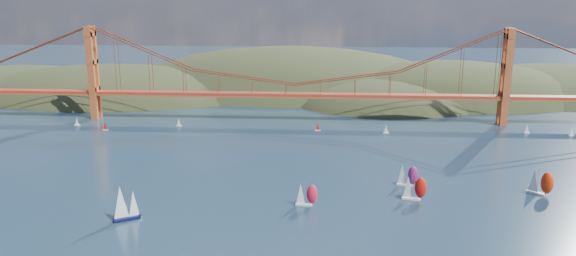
# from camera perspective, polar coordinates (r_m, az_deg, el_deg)

# --- Properties ---
(headlands) EXTENTS (725.00, 225.00, 96.00)m
(headlands) POSITION_cam_1_polar(r_m,az_deg,el_deg) (431.41, 7.35, 2.06)
(headlands) COLOR black
(headlands) RESTS_ON ground
(bridge) EXTENTS (552.00, 12.00, 55.00)m
(bridge) POSITION_cam_1_polar(r_m,az_deg,el_deg) (326.43, 0.37, 6.24)
(bridge) COLOR maroon
(bridge) RESTS_ON ground
(sloop_navy) EXTENTS (9.50, 8.10, 13.90)m
(sloop_navy) POSITION_cam_1_polar(r_m,az_deg,el_deg) (199.67, -16.27, -7.36)
(sloop_navy) COLOR black
(sloop_navy) RESTS_ON ground
(racer_0) EXTENTS (8.03, 3.26, 9.25)m
(racer_0) POSITION_cam_1_polar(r_m,az_deg,el_deg) (204.71, 1.85, -6.75)
(racer_0) COLOR silver
(racer_0) RESTS_ON ground
(racer_1) EXTENTS (9.04, 4.75, 10.14)m
(racer_1) POSITION_cam_1_polar(r_m,az_deg,el_deg) (215.06, 12.68, -5.93)
(racer_1) COLOR white
(racer_1) RESTS_ON ground
(racer_2) EXTENTS (9.38, 8.13, 10.91)m
(racer_2) POSITION_cam_1_polar(r_m,az_deg,el_deg) (235.21, 24.23, -5.02)
(racer_2) COLOR white
(racer_2) RESTS_ON ground
(racer_rwb) EXTENTS (8.56, 4.95, 9.59)m
(racer_rwb) POSITION_cam_1_polar(r_m,az_deg,el_deg) (229.08, 12.01, -4.71)
(racer_rwb) COLOR silver
(racer_rwb) RESTS_ON ground
(distant_boat_1) EXTENTS (3.00, 2.00, 4.70)m
(distant_boat_1) POSITION_cam_1_polar(r_m,az_deg,el_deg) (343.19, -20.65, 0.64)
(distant_boat_1) COLOR silver
(distant_boat_1) RESTS_ON ground
(distant_boat_2) EXTENTS (3.00, 2.00, 4.70)m
(distant_boat_2) POSITION_cam_1_polar(r_m,az_deg,el_deg) (326.94, -18.09, 0.21)
(distant_boat_2) COLOR silver
(distant_boat_2) RESTS_ON ground
(distant_boat_3) EXTENTS (3.00, 2.00, 4.70)m
(distant_boat_3) POSITION_cam_1_polar(r_m,az_deg,el_deg) (325.47, -11.04, 0.60)
(distant_boat_3) COLOR silver
(distant_boat_3) RESTS_ON ground
(distant_boat_4) EXTENTS (3.00, 2.00, 4.70)m
(distant_boat_4) POSITION_cam_1_polar(r_m,az_deg,el_deg) (330.75, 23.12, -0.08)
(distant_boat_4) COLOR silver
(distant_boat_4) RESTS_ON ground
(distant_boat_5) EXTENTS (3.00, 2.00, 4.70)m
(distant_boat_5) POSITION_cam_1_polar(r_m,az_deg,el_deg) (335.15, 26.87, -0.31)
(distant_boat_5) COLOR silver
(distant_boat_5) RESTS_ON ground
(distant_boat_8) EXTENTS (3.00, 2.00, 4.70)m
(distant_boat_8) POSITION_cam_1_polar(r_m,az_deg,el_deg) (308.62, 9.93, -0.10)
(distant_boat_8) COLOR silver
(distant_boat_8) RESTS_ON ground
(distant_boat_9) EXTENTS (3.00, 2.00, 4.70)m
(distant_boat_9) POSITION_cam_1_polar(r_m,az_deg,el_deg) (309.86, 3.05, 0.16)
(distant_boat_9) COLOR silver
(distant_boat_9) RESTS_ON ground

